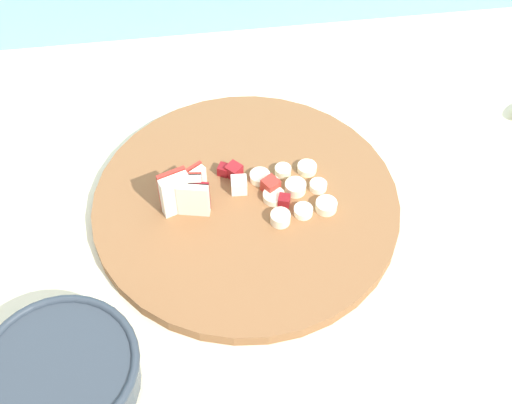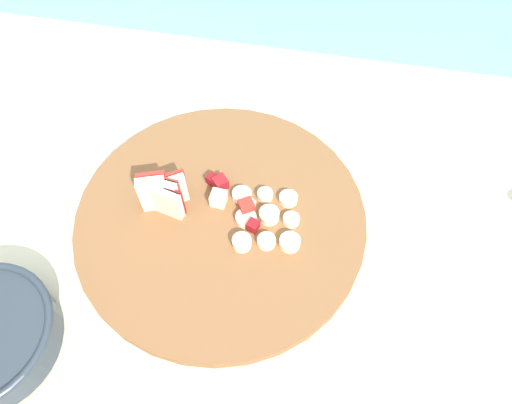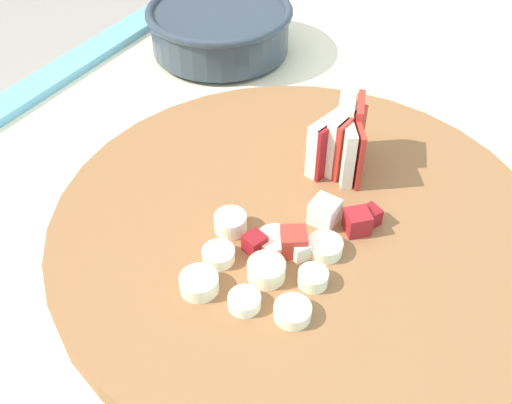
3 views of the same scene
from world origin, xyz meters
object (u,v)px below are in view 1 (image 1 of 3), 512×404
apple_dice_pile (251,182)px  ceramic_bowl (62,374)px  cutting_board (246,205)px  banana_slice_rows (294,193)px  apple_wedge_fan (185,192)px

apple_dice_pile → ceramic_bowl: ceramic_bowl is taller
cutting_board → apple_dice_pile: bearing=65.9°
cutting_board → banana_slice_rows: (0.07, -0.00, 0.02)m
apple_wedge_fan → apple_dice_pile: (0.09, 0.02, -0.02)m
apple_dice_pile → banana_slice_rows: (0.06, -0.02, -0.00)m
banana_slice_rows → apple_dice_pile: bearing=156.5°
cutting_board → apple_wedge_fan: size_ratio=6.24×
apple_wedge_fan → banana_slice_rows: bearing=-0.7°
banana_slice_rows → ceramic_bowl: ceramic_bowl is taller
ceramic_bowl → banana_slice_rows: bearing=37.4°
banana_slice_rows → cutting_board: bearing=179.5°
cutting_board → ceramic_bowl: (-0.24, -0.23, 0.02)m
apple_dice_pile → banana_slice_rows: 0.06m
apple_dice_pile → apple_wedge_fan: bearing=-166.2°
banana_slice_rows → apple_wedge_fan: bearing=179.3°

